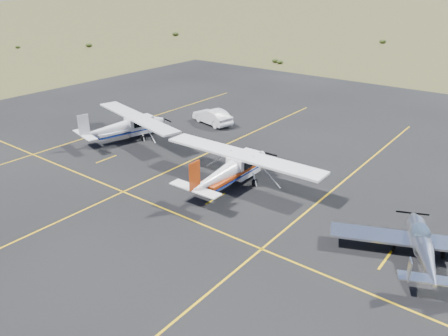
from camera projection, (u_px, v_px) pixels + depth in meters
ground at (344, 216)px, 26.21m from camera, size 1600.00×1600.00×0.00m
apron at (248, 185)px, 30.11m from camera, size 72.00×72.00×0.02m
aircraft_low_wing at (422, 244)px, 21.73m from camera, size 6.69×8.72×1.95m
aircraft_cessna at (231, 168)px, 29.26m from camera, size 7.33×12.22×3.11m
aircraft_plain at (125, 126)px, 37.88m from camera, size 7.67×11.78×2.99m
sedan at (212, 116)px, 42.36m from camera, size 2.63×4.81×1.50m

